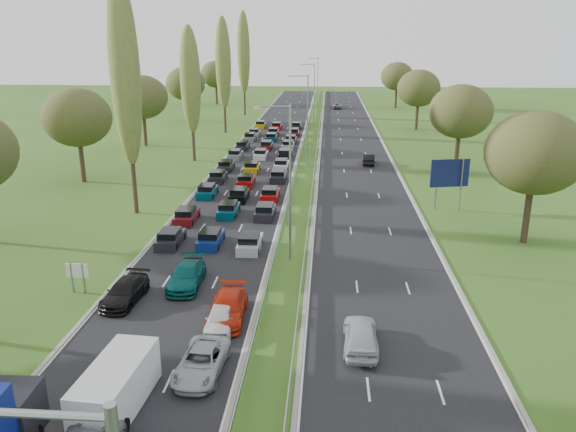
# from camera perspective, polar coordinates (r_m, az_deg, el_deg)

# --- Properties ---
(ground) EXTENTS (260.00, 260.00, 0.00)m
(ground) POSITION_cam_1_polar(r_m,az_deg,el_deg) (79.73, 2.00, 5.62)
(ground) COLOR #304E18
(ground) RESTS_ON ground
(near_carriageway) EXTENTS (10.50, 215.00, 0.04)m
(near_carriageway) POSITION_cam_1_polar(r_m,az_deg,el_deg) (82.67, -2.64, 6.05)
(near_carriageway) COLOR black
(near_carriageway) RESTS_ON ground
(far_carriageway) EXTENTS (10.50, 215.00, 0.04)m
(far_carriageway) POSITION_cam_1_polar(r_m,az_deg,el_deg) (82.23, 6.79, 5.88)
(far_carriageway) COLOR black
(far_carriageway) RESTS_ON ground
(central_reservation) EXTENTS (2.36, 215.00, 0.32)m
(central_reservation) POSITION_cam_1_polar(r_m,az_deg,el_deg) (82.06, 2.07, 6.36)
(central_reservation) COLOR gray
(central_reservation) RESTS_ON ground
(lamp_columns) EXTENTS (0.18, 140.18, 12.00)m
(lamp_columns) POSITION_cam_1_polar(r_m,az_deg,el_deg) (76.72, 1.99, 9.70)
(lamp_columns) COLOR gray
(lamp_columns) RESTS_ON ground
(poplar_row) EXTENTS (2.80, 127.80, 22.44)m
(poplar_row) POSITION_cam_1_polar(r_m,az_deg,el_deg) (68.84, -12.11, 13.78)
(poplar_row) COLOR #2D2116
(poplar_row) RESTS_ON ground
(woodland_left) EXTENTS (8.00, 166.00, 11.10)m
(woodland_left) POSITION_cam_1_polar(r_m,az_deg,el_deg) (67.83, -21.80, 8.88)
(woodland_left) COLOR #2D2116
(woodland_left) RESTS_ON ground
(woodland_right) EXTENTS (8.00, 153.00, 11.10)m
(woodland_right) POSITION_cam_1_polar(r_m,az_deg,el_deg) (67.34, 18.67, 9.15)
(woodland_right) COLOR #2D2116
(woodland_right) RESTS_ON ground
(traffic_queue_fill) EXTENTS (9.09, 69.59, 0.80)m
(traffic_queue_fill) POSITION_cam_1_polar(r_m,az_deg,el_deg) (77.54, -3.11, 5.60)
(traffic_queue_fill) COLOR black
(traffic_queue_fill) RESTS_ON ground
(near_car_3) EXTENTS (2.33, 4.97, 1.40)m
(near_car_3) POSITION_cam_1_polar(r_m,az_deg,el_deg) (38.46, -16.23, -7.38)
(near_car_3) COLOR black
(near_car_3) RESTS_ON near_carriageway
(near_car_7) EXTENTS (2.28, 5.27, 1.51)m
(near_car_7) POSITION_cam_1_polar(r_m,az_deg,el_deg) (39.81, -10.25, -5.97)
(near_car_7) COLOR #044542
(near_car_7) RESTS_ON near_carriageway
(near_car_8) EXTENTS (1.87, 3.99, 1.32)m
(near_car_8) POSITION_cam_1_polar(r_m,az_deg,el_deg) (40.58, -10.05, -5.64)
(near_car_8) COLOR orange
(near_car_8) RESTS_ON near_carriageway
(near_car_10) EXTENTS (2.48, 4.88, 1.32)m
(near_car_10) POSITION_cam_1_polar(r_m,az_deg,el_deg) (30.01, -8.80, -14.44)
(near_car_10) COLOR #A1A4AA
(near_car_10) RESTS_ON near_carriageway
(near_car_11) EXTENTS (2.26, 5.24, 1.50)m
(near_car_11) POSITION_cam_1_polar(r_m,az_deg,el_deg) (35.00, -6.12, -9.22)
(near_car_11) COLOR #B2200A
(near_car_11) RESTS_ON near_carriageway
(near_car_12) EXTENTS (1.67, 4.00, 1.35)m
(near_car_12) POSITION_cam_1_polar(r_m,az_deg,el_deg) (34.01, -6.88, -10.23)
(near_car_12) COLOR silver
(near_car_12) RESTS_ON near_carriageway
(far_car_0) EXTENTS (2.01, 4.77, 1.61)m
(far_car_0) POSITION_cam_1_polar(r_m,az_deg,el_deg) (32.02, 7.41, -11.87)
(far_car_0) COLOR #A7ACB1
(far_car_0) RESTS_ON far_carriageway
(far_car_1) EXTENTS (1.89, 4.51, 1.45)m
(far_car_1) POSITION_cam_1_polar(r_m,az_deg,el_deg) (78.14, 8.22, 5.77)
(far_car_1) COLOR black
(far_car_1) RESTS_ON far_carriageway
(far_car_2) EXTENTS (2.51, 5.03, 1.37)m
(far_car_2) POSITION_cam_1_polar(r_m,az_deg,el_deg) (141.49, 4.97, 11.10)
(far_car_2) COLOR gray
(far_car_2) RESTS_ON far_carriageway
(white_van_rear) EXTENTS (2.19, 5.59, 2.25)m
(white_van_rear) POSITION_cam_1_polar(r_m,az_deg,el_deg) (28.41, -16.85, -15.95)
(white_van_rear) COLOR white
(white_van_rear) RESTS_ON near_carriageway
(info_sign) EXTENTS (1.50, 0.16, 2.10)m
(info_sign) POSITION_cam_1_polar(r_m,az_deg,el_deg) (40.54, -20.61, -5.51)
(info_sign) COLOR gray
(info_sign) RESTS_ON ground
(direction_sign) EXTENTS (3.93, 0.96, 5.20)m
(direction_sign) POSITION_cam_1_polar(r_m,az_deg,el_deg) (57.91, 16.10, 3.99)
(direction_sign) COLOR gray
(direction_sign) RESTS_ON ground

